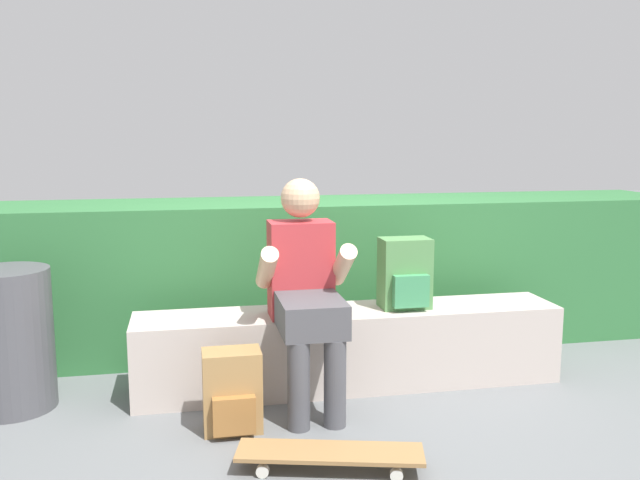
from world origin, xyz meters
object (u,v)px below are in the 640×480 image
(backpack_on_bench, at_px, (405,274))
(trash_bin, at_px, (9,340))
(bench_main, at_px, (350,348))
(person_skater, at_px, (305,286))
(skateboard_near_person, at_px, (330,454))
(backpack_on_ground, at_px, (232,392))

(backpack_on_bench, relative_size, trash_bin, 0.54)
(bench_main, relative_size, trash_bin, 3.24)
(bench_main, distance_m, person_skater, 0.55)
(person_skater, height_order, backpack_on_bench, person_skater)
(skateboard_near_person, xyz_separation_m, backpack_on_bench, (0.64, 0.94, 0.56))
(skateboard_near_person, distance_m, backpack_on_bench, 1.27)
(bench_main, xyz_separation_m, backpack_on_bench, (0.32, -0.01, 0.42))
(bench_main, height_order, backpack_on_ground, bench_main)
(bench_main, distance_m, trash_bin, 1.82)
(person_skater, height_order, trash_bin, person_skater)
(person_skater, bearing_deg, skateboard_near_person, -92.11)
(person_skater, bearing_deg, backpack_on_bench, 17.84)
(person_skater, relative_size, skateboard_near_person, 1.45)
(skateboard_near_person, xyz_separation_m, trash_bin, (-1.49, 0.98, 0.30))
(person_skater, xyz_separation_m, backpack_on_bench, (0.61, 0.20, -0.01))
(bench_main, bearing_deg, backpack_on_bench, -1.70)
(bench_main, xyz_separation_m, skateboard_near_person, (-0.32, -0.95, -0.15))
(backpack_on_bench, bearing_deg, person_skater, -162.16)
(backpack_on_ground, distance_m, trash_bin, 1.23)
(person_skater, relative_size, backpack_on_ground, 2.98)
(backpack_on_ground, bearing_deg, trash_bin, 155.55)
(skateboard_near_person, distance_m, trash_bin, 1.81)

